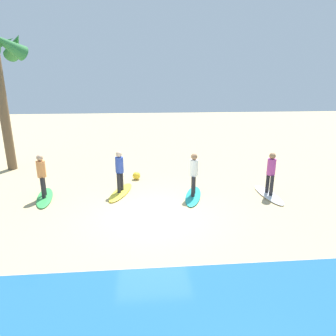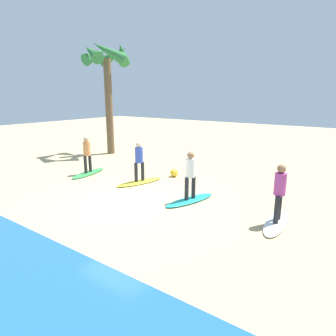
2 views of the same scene
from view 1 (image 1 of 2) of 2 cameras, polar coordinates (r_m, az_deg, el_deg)
ground_plane at (r=10.18m, az=-3.00°, el=-8.95°), size 60.00×60.00×0.00m
surfboard_white at (r=12.35m, az=18.60°, el=-4.84°), size 0.73×2.14×0.09m
surfer_white at (r=12.03m, az=19.04°, el=-0.45°), size 0.32×0.46×1.64m
surfboard_teal at (r=11.64m, az=4.82°, el=-5.31°), size 1.08×2.17×0.09m
surfer_teal at (r=11.30m, az=4.94°, el=-0.65°), size 0.32×0.45×1.64m
surfboard_yellow at (r=12.10m, az=-9.00°, el=-4.58°), size 1.13×2.17×0.09m
surfer_yellow at (r=11.78m, az=-9.22°, el=-0.08°), size 0.32×0.45×1.64m
surfboard_green at (r=12.39m, az=-22.44°, el=-5.20°), size 0.95×2.17×0.09m
surfer_green at (r=12.07m, az=-22.96°, el=-0.82°), size 0.32×0.45×1.64m
beach_ball at (r=13.57m, az=-6.04°, el=-1.49°), size 0.35×0.35×0.35m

